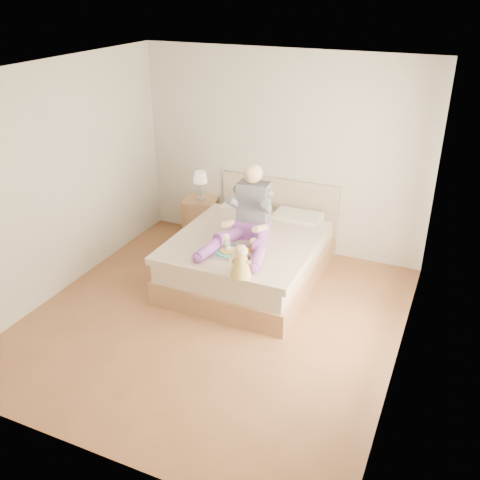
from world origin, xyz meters
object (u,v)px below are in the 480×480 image
at_px(bed, 252,253).
at_px(tray, 236,252).
at_px(nightstand, 201,218).
at_px(adult, 248,219).
at_px(baby, 241,263).

height_order(bed, tray, bed).
height_order(bed, nightstand, bed).
relative_size(nightstand, adult, 0.51).
bearing_deg(bed, adult, -79.79).
relative_size(bed, tray, 4.07).
height_order(tray, baby, baby).
bearing_deg(bed, nightstand, 145.37).
bearing_deg(tray, adult, 80.98).
distance_m(bed, nightstand, 1.38).
bearing_deg(nightstand, adult, -54.44).
distance_m(adult, tray, 0.47).
bearing_deg(bed, tray, -84.54).
relative_size(bed, baby, 5.92).
bearing_deg(nightstand, baby, -65.60).
bearing_deg(adult, nightstand, 135.89).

